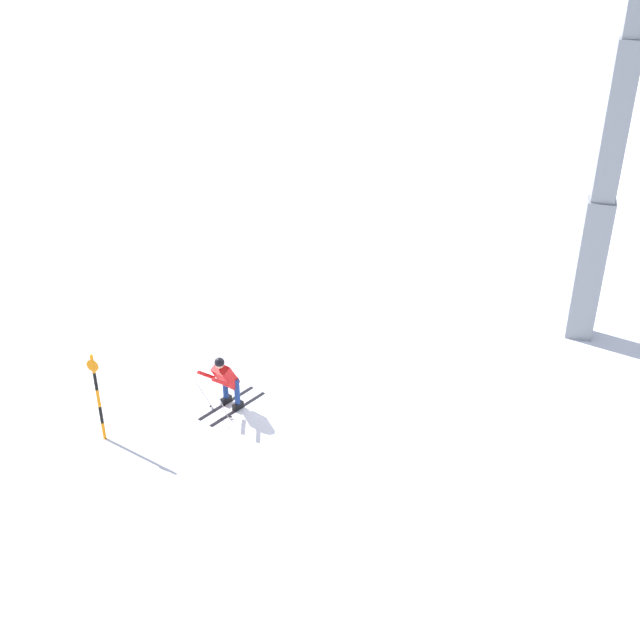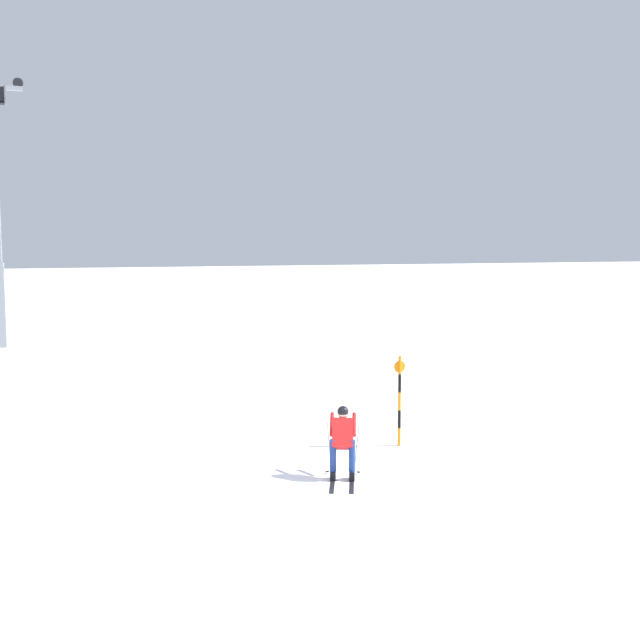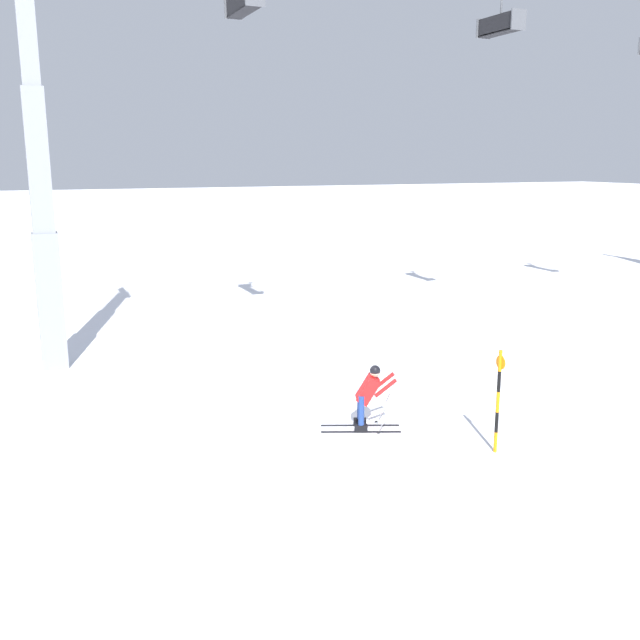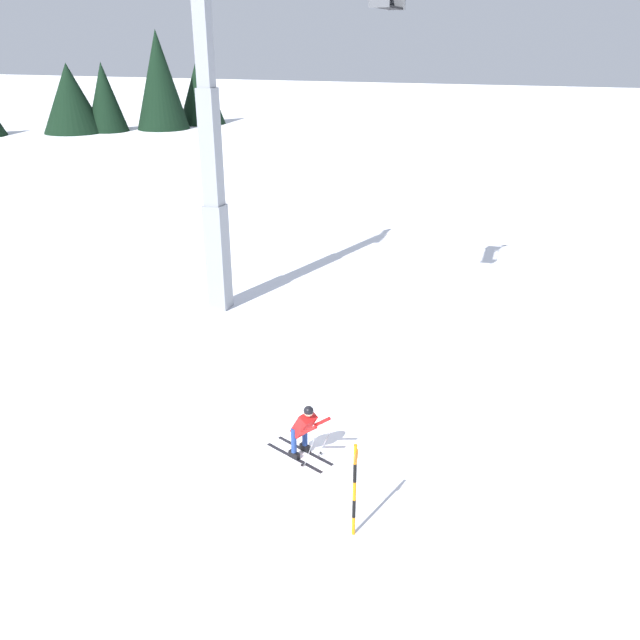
{
  "view_description": "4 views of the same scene",
  "coord_description": "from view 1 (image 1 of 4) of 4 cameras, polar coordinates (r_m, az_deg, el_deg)",
  "views": [
    {
      "loc": [
        14.59,
        5.06,
        10.26
      ],
      "look_at": [
        0.95,
        0.95,
        2.53
      ],
      "focal_mm": 43.15,
      "sensor_mm": 36.0,
      "label": 1
    },
    {
      "loc": [
        -12.75,
        4.31,
        4.78
      ],
      "look_at": [
        1.15,
        -0.68,
        3.24
      ],
      "focal_mm": 42.71,
      "sensor_mm": 36.0,
      "label": 2
    },
    {
      "loc": [
        -5.46,
        -14.21,
        5.78
      ],
      "look_at": [
        1.09,
        1.12,
        1.97
      ],
      "focal_mm": 39.82,
      "sensor_mm": 36.0,
      "label": 3
    },
    {
      "loc": [
        5.6,
        -13.16,
        9.13
      ],
      "look_at": [
        1.48,
        -0.76,
        3.39
      ],
      "focal_mm": 36.42,
      "sensor_mm": 36.0,
      "label": 4
    }
  ],
  "objects": [
    {
      "name": "skier_carving_main",
      "position": [
        17.5,
        -7.04,
        -4.37
      ],
      "size": [
        1.78,
        1.17,
        1.57
      ],
      "color": "black",
      "rests_on": "ground_plane"
    },
    {
      "name": "lift_tower_near",
      "position": [
        20.11,
        20.78,
        11.55
      ],
      "size": [
        0.68,
        2.33,
        11.97
      ],
      "color": "gray",
      "rests_on": "ground_plane"
    },
    {
      "name": "ground_plane",
      "position": [
        18.54,
        -1.97,
        -5.13
      ],
      "size": [
        260.0,
        260.0,
        0.0
      ],
      "primitive_type": "plane",
      "color": "white"
    },
    {
      "name": "trail_marker_pole",
      "position": [
        16.94,
        -16.16,
        -5.35
      ],
      "size": [
        0.07,
        0.28,
        2.13
      ],
      "color": "orange",
      "rests_on": "ground_plane"
    }
  ]
}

